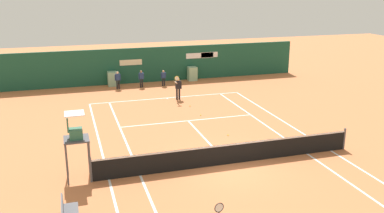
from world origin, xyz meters
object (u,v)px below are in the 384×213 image
object	(u,v)px
umpire_chair	(76,136)
ball_kid_right_post	(163,77)
tennis_ball_mid_court	(228,135)
tennis_ball_near_service_line	(201,115)
ball_kid_centre_post	(118,79)
tennis_ball_by_sideline	(190,106)
ball_kid_left_post	(141,78)
player_bench	(68,212)
player_on_baseline	(178,87)

from	to	relation	value
umpire_chair	ball_kid_right_post	bearing A→B (deg)	154.46
tennis_ball_mid_court	tennis_ball_near_service_line	size ratio (longest dim) A/B	1.00
ball_kid_right_post	ball_kid_centre_post	bearing A→B (deg)	-3.69
ball_kid_right_post	tennis_ball_by_sideline	distance (m)	6.11
ball_kid_left_post	umpire_chair	bearing A→B (deg)	59.28
umpire_chair	tennis_ball_mid_court	world-z (taller)	umpire_chair
tennis_ball_near_service_line	tennis_ball_by_sideline	distance (m)	2.10
tennis_ball_near_service_line	ball_kid_left_post	bearing A→B (deg)	104.77
ball_kid_right_post	tennis_ball_mid_court	world-z (taller)	ball_kid_right_post
tennis_ball_mid_court	tennis_ball_near_service_line	xyz separation A→B (m)	(-0.30, 3.75, 0.00)
tennis_ball_mid_court	tennis_ball_by_sideline	size ratio (longest dim) A/B	1.00
player_bench	tennis_ball_by_sideline	size ratio (longest dim) A/B	20.33
tennis_ball_by_sideline	ball_kid_left_post	bearing A→B (deg)	109.10
umpire_chair	tennis_ball_near_service_line	world-z (taller)	umpire_chair
player_on_baseline	tennis_ball_by_sideline	xyz separation A→B (m)	(0.31, -1.83, -0.88)
umpire_chair	ball_kid_left_post	distance (m)	15.81
ball_kid_centre_post	ball_kid_left_post	bearing A→B (deg)	-178.29
umpire_chair	ball_kid_left_post	world-z (taller)	umpire_chair
ball_kid_centre_post	tennis_ball_near_service_line	bearing A→B (deg)	117.53
ball_kid_centre_post	tennis_ball_by_sideline	bearing A→B (deg)	124.44
player_bench	player_on_baseline	bearing A→B (deg)	151.66
tennis_ball_by_sideline	tennis_ball_mid_court	bearing A→B (deg)	-86.59
player_bench	ball_kid_left_post	bearing A→B (deg)	162.38
ball_kid_right_post	tennis_ball_by_sideline	size ratio (longest dim) A/B	18.42
player_on_baseline	tennis_ball_mid_court	bearing A→B (deg)	95.68
tennis_ball_by_sideline	tennis_ball_near_service_line	bearing A→B (deg)	-88.59
tennis_ball_near_service_line	tennis_ball_by_sideline	size ratio (longest dim) A/B	1.00
umpire_chair	tennis_ball_mid_court	size ratio (longest dim) A/B	41.88
ball_kid_right_post	tennis_ball_mid_court	bearing A→B (deg)	89.65
player_on_baseline	ball_kid_right_post	world-z (taller)	player_on_baseline
tennis_ball_mid_court	umpire_chair	bearing A→B (deg)	-159.33
ball_kid_centre_post	tennis_ball_near_service_line	distance (m)	9.09
tennis_ball_by_sideline	umpire_chair	bearing A→B (deg)	-130.26
player_on_baseline	tennis_ball_near_service_line	size ratio (longest dim) A/B	26.22
umpire_chair	ball_kid_right_post	distance (m)	16.49
player_on_baseline	tennis_ball_near_service_line	bearing A→B (deg)	96.02
ball_kid_right_post	tennis_ball_by_sideline	world-z (taller)	ball_kid_right_post
umpire_chair	tennis_ball_mid_court	distance (m)	8.52
player_on_baseline	ball_kid_right_post	bearing A→B (deg)	-88.68
umpire_chair	tennis_ball_near_service_line	distance (m)	10.21
ball_kid_centre_post	tennis_ball_near_service_line	size ratio (longest dim) A/B	20.06
player_bench	player_on_baseline	distance (m)	16.05
ball_kid_right_post	player_on_baseline	bearing A→B (deg)	86.83
player_bench	ball_kid_centre_post	world-z (taller)	ball_kid_centre_post
tennis_ball_near_service_line	tennis_ball_mid_court	bearing A→B (deg)	-85.48
player_bench	ball_kid_right_post	distance (m)	19.85
player_on_baseline	tennis_ball_by_sideline	bearing A→B (deg)	100.32
player_bench	ball_kid_centre_post	bearing A→B (deg)	167.60
ball_kid_left_post	ball_kid_right_post	bearing A→B (deg)	169.07
ball_kid_right_post	tennis_ball_by_sideline	bearing A→B (deg)	89.58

